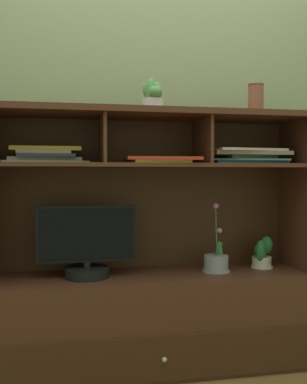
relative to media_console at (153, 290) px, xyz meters
The scene contains 11 objects.
floor_plane 0.40m from the media_console, 90.00° to the right, with size 6.00×6.00×0.02m, color brown.
back_wall 1.05m from the media_console, 90.00° to the left, with size 6.00×0.02×2.80m, color gray.
media_console is the anchor object (origin of this frame).
tv_monitor 0.42m from the media_console, behind, with size 0.50×0.22×0.36m.
potted_orchid 0.37m from the media_console, ahead, with size 0.15×0.15×0.37m.
potted_fern 0.64m from the media_console, ahead, with size 0.12×0.12×0.17m.
magazine_stack_left 0.87m from the media_console, ahead, with size 0.43×0.24×0.08m.
magazine_stack_centre 0.89m from the media_console, behind, with size 0.43×0.28×0.08m.
magazine_stack_right 0.68m from the media_console, 61.00° to the right, with size 0.38×0.28×0.03m.
potted_succulent 1.00m from the media_console, 93.02° to the left, with size 0.12×0.14×0.17m.
ceramic_vase 1.15m from the media_console, ahead, with size 0.09×0.09×0.16m.
Camera 1 is at (-0.44, -2.25, 1.00)m, focal length 41.50 mm.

